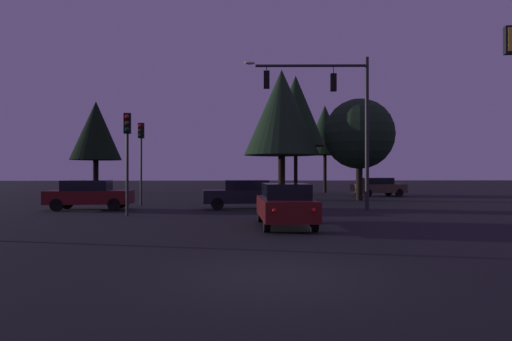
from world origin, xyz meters
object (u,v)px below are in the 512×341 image
object	(u,v)px
traffic_signal_mast_arm	(334,104)
car_far_lane	(378,187)
car_crossing_left	(244,194)
tree_center_horizon	(359,134)
traffic_light_corner_left	(127,143)
tree_lot_edge	(282,113)
traffic_light_corner_right	(141,147)
tree_left_far	(325,130)
tree_right_cluster	(96,131)
tree_behind_sign	(296,111)
car_crossing_right	(89,194)
car_nearside_lane	(285,204)

from	to	relation	value
traffic_signal_mast_arm	car_far_lane	size ratio (longest dim) A/B	1.76
car_crossing_left	tree_center_horizon	world-z (taller)	tree_center_horizon
traffic_light_corner_left	car_crossing_left	world-z (taller)	traffic_light_corner_left
car_crossing_left	tree_lot_edge	xyz separation A→B (m)	(2.87, 7.73, 5.40)
traffic_light_corner_right	car_far_lane	size ratio (longest dim) A/B	1.09
tree_left_far	tree_right_cluster	bearing A→B (deg)	178.18
traffic_light_corner_left	traffic_light_corner_right	size ratio (longest dim) A/B	0.94
traffic_signal_mast_arm	car_far_lane	bearing A→B (deg)	63.16
tree_left_far	tree_lot_edge	xyz separation A→B (m)	(-5.54, -11.64, 0.09)
car_far_lane	tree_behind_sign	distance (m)	9.72
car_crossing_left	car_far_lane	distance (m)	16.54
car_crossing_right	tree_left_far	size ratio (longest dim) A/B	0.51
car_nearside_lane	car_crossing_left	xyz separation A→B (m)	(-1.25, 7.95, -0.00)
traffic_light_corner_left	car_nearside_lane	distance (m)	8.09
car_crossing_right	car_nearside_lane	bearing A→B (deg)	-39.67
car_nearside_lane	car_far_lane	distance (m)	22.42
tree_center_horizon	car_crossing_right	bearing A→B (deg)	-155.59
traffic_signal_mast_arm	tree_lot_edge	distance (m)	9.04
car_crossing_right	car_far_lane	world-z (taller)	same
traffic_light_corner_left	car_crossing_left	bearing A→B (deg)	35.62
tree_behind_sign	tree_center_horizon	bearing A→B (deg)	-68.68
traffic_light_corner_right	tree_left_far	world-z (taller)	tree_left_far
tree_center_horizon	traffic_light_corner_right	bearing A→B (deg)	-163.63
car_crossing_right	tree_center_horizon	distance (m)	18.20
traffic_light_corner_right	tree_behind_sign	distance (m)	17.15
car_crossing_right	car_far_lane	distance (m)	22.89
tree_right_cluster	traffic_signal_mast_arm	bearing A→B (deg)	-49.05
traffic_light_corner_left	car_crossing_right	world-z (taller)	traffic_light_corner_left
car_crossing_right	tree_behind_sign	xyz separation A→B (m)	(12.93, 15.75, 6.62)
tree_left_far	tree_right_cluster	xyz separation A→B (m)	(-22.23, 0.71, -0.11)
traffic_signal_mast_arm	car_nearside_lane	world-z (taller)	traffic_signal_mast_arm
car_crossing_left	car_far_lane	bearing A→B (deg)	47.05
traffic_signal_mast_arm	car_nearside_lane	bearing A→B (deg)	-115.96
traffic_signal_mast_arm	tree_right_cluster	size ratio (longest dim) A/B	0.88
traffic_light_corner_left	traffic_light_corner_right	xyz separation A→B (m)	(-0.75, 6.60, 0.20)
car_nearside_lane	tree_left_far	distance (m)	28.74
traffic_light_corner_left	car_crossing_left	size ratio (longest dim) A/B	1.03
tree_left_far	tree_center_horizon	distance (m)	12.42
tree_behind_sign	tree_right_cluster	bearing A→B (deg)	166.11
tree_lot_edge	car_crossing_right	bearing A→B (deg)	-143.39
traffic_signal_mast_arm	car_crossing_left	size ratio (longest dim) A/B	1.78
traffic_light_corner_right	tree_right_cluster	bearing A→B (deg)	114.48
tree_lot_edge	tree_right_cluster	bearing A→B (deg)	143.50
tree_center_horizon	car_crossing_left	bearing A→B (deg)	-139.53
tree_center_horizon	tree_right_cluster	world-z (taller)	tree_right_cluster
traffic_light_corner_left	tree_lot_edge	size ratio (longest dim) A/B	0.49
car_crossing_left	car_crossing_right	bearing A→B (deg)	-177.73
car_nearside_lane	tree_center_horizon	bearing A→B (deg)	64.98
car_crossing_left	tree_lot_edge	bearing A→B (deg)	69.61
traffic_signal_mast_arm	tree_behind_sign	bearing A→B (deg)	88.64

